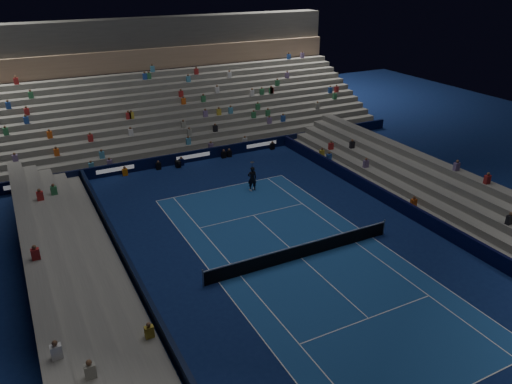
{
  "coord_description": "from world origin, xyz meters",
  "views": [
    {
      "loc": [
        -14.33,
        -21.71,
        16.28
      ],
      "look_at": [
        0.0,
        6.0,
        2.0
      ],
      "focal_mm": 34.89,
      "sensor_mm": 36.0,
      "label": 1
    }
  ],
  "objects": [
    {
      "name": "sponsor_barrier_east",
      "position": [
        9.7,
        0.0,
        0.5
      ],
      "size": [
        0.25,
        37.0,
        1.0
      ],
      "primitive_type": "cube",
      "color": "black",
      "rests_on": "ground"
    },
    {
      "name": "broadcast_camera",
      "position": [
        -1.67,
        17.75,
        0.29
      ],
      "size": [
        0.44,
        0.88,
        0.56
      ],
      "color": "black",
      "rests_on": "ground"
    },
    {
      "name": "grandstand_east",
      "position": [
        13.17,
        0.0,
        0.92
      ],
      "size": [
        5.0,
        37.0,
        2.5
      ],
      "color": "gray",
      "rests_on": "ground"
    },
    {
      "name": "court_surface",
      "position": [
        0.0,
        0.0,
        0.01
      ],
      "size": [
        10.97,
        23.77,
        0.01
      ],
      "primitive_type": "cube",
      "color": "navy",
      "rests_on": "ground"
    },
    {
      "name": "sponsor_barrier_far",
      "position": [
        0.0,
        18.5,
        0.5
      ],
      "size": [
        44.0,
        0.25,
        1.0
      ],
      "primitive_type": "cube",
      "color": "black",
      "rests_on": "ground"
    },
    {
      "name": "tennis_player",
      "position": [
        1.91,
        10.35,
        1.0
      ],
      "size": [
        0.81,
        0.61,
        1.99
      ],
      "primitive_type": "imported",
      "rotation": [
        0.0,
        0.0,
        2.94
      ],
      "color": "black",
      "rests_on": "ground"
    },
    {
      "name": "grandstand_main",
      "position": [
        0.0,
        27.9,
        3.38
      ],
      "size": [
        44.0,
        15.2,
        11.2
      ],
      "color": "slate",
      "rests_on": "ground"
    },
    {
      "name": "sponsor_barrier_west",
      "position": [
        -9.7,
        0.0,
        0.5
      ],
      "size": [
        0.25,
        37.0,
        1.0
      ],
      "primitive_type": "cube",
      "color": "black",
      "rests_on": "ground"
    },
    {
      "name": "ground",
      "position": [
        0.0,
        0.0,
        0.0
      ],
      "size": [
        90.0,
        90.0,
        0.0
      ],
      "primitive_type": "plane",
      "color": "#0C1B4D",
      "rests_on": "ground"
    },
    {
      "name": "tennis_net",
      "position": [
        0.0,
        0.0,
        0.5
      ],
      "size": [
        12.9,
        0.1,
        1.1
      ],
      "color": "#B2B2B7",
      "rests_on": "ground"
    },
    {
      "name": "grandstand_west",
      "position": [
        -13.17,
        0.0,
        0.92
      ],
      "size": [
        5.0,
        37.0,
        2.5
      ],
      "color": "slate",
      "rests_on": "ground"
    }
  ]
}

